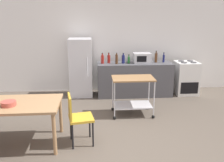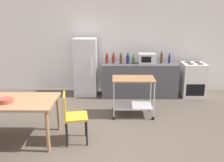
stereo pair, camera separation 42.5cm
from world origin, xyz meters
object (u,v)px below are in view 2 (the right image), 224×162
at_px(microwave, 147,58).
at_px(chair_mustard, 72,114).
at_px(dining_table, 12,105).
at_px(fruit_bowl, 6,100).
at_px(bottle_wine, 169,59).
at_px(stove_oven, 193,80).
at_px(bottle_sparkling_water, 133,60).
at_px(bottle_hot_sauce, 113,59).
at_px(refrigerator, 86,67).
at_px(bottle_soy_sauce, 128,59).
at_px(bottle_vinegar, 161,58).
at_px(kitchen_cart, 133,90).
at_px(bottle_olive_oil, 121,59).
at_px(bottle_sesame_oil, 107,59).

bearing_deg(microwave, chair_mustard, -121.85).
distance_m(dining_table, fruit_bowl, 0.17).
xyz_separation_m(dining_table, bottle_wine, (3.22, 2.51, 0.34)).
xyz_separation_m(stove_oven, bottle_sparkling_water, (-1.62, -0.04, 0.54)).
relative_size(bottle_hot_sauce, microwave, 0.60).
relative_size(refrigerator, microwave, 3.37).
height_order(chair_mustard, fruit_bowl, chair_mustard).
xyz_separation_m(refrigerator, bottle_soy_sauce, (1.13, -0.12, 0.24)).
bearing_deg(microwave, fruit_bowl, -135.69).
distance_m(chair_mustard, bottle_vinegar, 3.28).
bearing_deg(microwave, bottle_hot_sauce, 178.04).
relative_size(chair_mustard, bottle_vinegar, 2.84).
bearing_deg(stove_oven, kitchen_cart, -141.58).
bearing_deg(bottle_hot_sauce, bottle_vinegar, -1.18).
relative_size(bottle_hot_sauce, fruit_bowl, 1.15).
distance_m(bottle_sparkling_water, microwave, 0.37).
relative_size(bottle_hot_sauce, bottle_olive_oil, 0.94).
distance_m(bottle_soy_sauce, bottle_sparkling_water, 0.15).
height_order(stove_oven, bottle_vinegar, bottle_vinegar).
bearing_deg(bottle_sesame_oil, microwave, 2.41).
bearing_deg(bottle_wine, bottle_olive_oil, -174.23).
distance_m(kitchen_cart, bottle_hot_sauce, 1.53).
bearing_deg(bottle_sesame_oil, kitchen_cart, -65.35).
distance_m(microwave, bottle_vinegar, 0.38).
relative_size(bottle_soy_sauce, bottle_sparkling_water, 1.17).
height_order(stove_oven, bottle_sparkling_water, bottle_sparkling_water).
bearing_deg(bottle_sesame_oil, bottle_soy_sauce, -0.74).
height_order(microwave, fruit_bowl, microwave).
xyz_separation_m(bottle_wine, fruit_bowl, (-3.28, -2.62, -0.22)).
xyz_separation_m(bottle_sesame_oil, fruit_bowl, (-1.61, -2.57, -0.23)).
xyz_separation_m(bottle_sparkling_water, bottle_wine, (0.96, 0.07, 0.02)).
relative_size(dining_table, bottle_soy_sauce, 5.46).
bearing_deg(bottle_wine, kitchen_cart, -127.33).
distance_m(refrigerator, kitchen_cart, 1.88).
height_order(chair_mustard, bottle_soy_sauce, bottle_soy_sauce).
relative_size(chair_mustard, kitchen_cart, 0.98).
relative_size(bottle_sesame_oil, bottle_vinegar, 0.89).
distance_m(chair_mustard, refrigerator, 2.64).
xyz_separation_m(dining_table, stove_oven, (3.88, 2.49, -0.22)).
bearing_deg(microwave, refrigerator, 177.62).
relative_size(dining_table, fruit_bowl, 6.31).
distance_m(dining_table, kitchen_cart, 2.45).
height_order(dining_table, kitchen_cart, kitchen_cart).
bearing_deg(bottle_olive_oil, chair_mustard, -110.16).
relative_size(chair_mustard, bottle_olive_oil, 3.04).
xyz_separation_m(bottle_soy_sauce, bottle_vinegar, (0.90, 0.06, 0.02)).
height_order(refrigerator, bottle_wine, refrigerator).
relative_size(dining_table, chair_mustard, 1.69).
bearing_deg(bottle_soy_sauce, bottle_olive_oil, -159.68).
bearing_deg(bottle_soy_sauce, microwave, 5.80).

